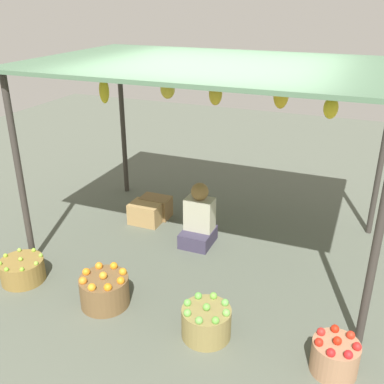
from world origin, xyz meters
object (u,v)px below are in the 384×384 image
object	(u,v)px
vendor_person	(199,221)
basket_green_apples	(206,322)
wooden_crate_near_vendor	(146,213)
basket_red_tomatoes	(335,356)
basket_oranges	(105,290)
wooden_crate_stacked_rear	(156,207)
basket_limes	(22,270)

from	to	relation	value
vendor_person	basket_green_apples	distance (m)	1.65
wooden_crate_near_vendor	basket_red_tomatoes	bearing A→B (deg)	-33.57
vendor_person	basket_oranges	world-z (taller)	vendor_person
basket_oranges	basket_green_apples	bearing A→B (deg)	-2.44
vendor_person	basket_oranges	distance (m)	1.52
vendor_person	basket_green_apples	world-z (taller)	vendor_person
basket_red_tomatoes	wooden_crate_stacked_rear	xyz separation A→B (m)	(-2.56, 1.94, -0.01)
basket_oranges	basket_green_apples	xyz separation A→B (m)	(1.08, -0.05, -0.01)
basket_oranges	vendor_person	bearing A→B (deg)	73.96
vendor_person	wooden_crate_near_vendor	size ratio (longest dim) A/B	1.91
wooden_crate_near_vendor	basket_oranges	bearing A→B (deg)	-75.85
vendor_person	wooden_crate_stacked_rear	xyz separation A→B (m)	(-0.80, 0.44, -0.15)
wooden_crate_stacked_rear	basket_red_tomatoes	bearing A→B (deg)	-37.17
basket_green_apples	wooden_crate_near_vendor	size ratio (longest dim) A/B	1.08
basket_limes	basket_green_apples	xyz separation A→B (m)	(2.10, -0.06, 0.03)
basket_red_tomatoes	wooden_crate_near_vendor	distance (m)	3.12
basket_limes	basket_oranges	size ratio (longest dim) A/B	0.96
basket_limes	basket_oranges	distance (m)	1.03
basket_limes	basket_oranges	world-z (taller)	basket_oranges
basket_red_tomatoes	wooden_crate_stacked_rear	size ratio (longest dim) A/B	0.95
basket_limes	basket_red_tomatoes	xyz separation A→B (m)	(3.20, -0.06, 0.03)
vendor_person	basket_oranges	xyz separation A→B (m)	(-0.42, -1.46, -0.14)
vendor_person	basket_green_apples	size ratio (longest dim) A/B	1.77
vendor_person	wooden_crate_near_vendor	world-z (taller)	vendor_person
vendor_person	basket_limes	bearing A→B (deg)	-135.06
basket_limes	wooden_crate_stacked_rear	xyz separation A→B (m)	(0.64, 1.88, 0.02)
basket_green_apples	basket_red_tomatoes	world-z (taller)	same
basket_red_tomatoes	wooden_crate_stacked_rear	world-z (taller)	basket_red_tomatoes
vendor_person	wooden_crate_near_vendor	distance (m)	0.89
wooden_crate_near_vendor	wooden_crate_stacked_rear	bearing A→B (deg)	79.31
wooden_crate_near_vendor	wooden_crate_stacked_rear	distance (m)	0.22
vendor_person	basket_green_apples	bearing A→B (deg)	-66.35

